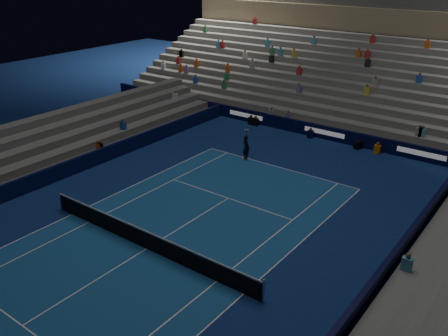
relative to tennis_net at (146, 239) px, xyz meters
name	(u,v)px	position (x,y,z in m)	size (l,w,h in m)	color
ground	(147,249)	(0.00, 0.00, -0.50)	(90.00, 90.00, 0.00)	navy
court_surface	(147,249)	(0.00, 0.00, -0.50)	(10.97, 23.77, 0.01)	navy
sponsor_barrier_far	(325,132)	(0.00, 18.50, 0.00)	(44.00, 0.25, 1.00)	black
sponsor_barrier_east	(343,328)	(9.70, 0.00, 0.00)	(0.25, 37.00, 1.00)	black
sponsor_barrier_west	(25,185)	(-9.70, 0.00, 0.00)	(0.25, 37.00, 1.00)	black
grandstand_main	(377,72)	(0.00, 27.90, 2.87)	(44.00, 15.20, 11.20)	slate
tennis_net	(146,239)	(0.00, 0.00, 0.00)	(12.90, 0.10, 1.10)	#B2B2B7
tennis_player	(246,147)	(-2.43, 11.71, 0.35)	(0.63, 0.41, 1.72)	black
broadcast_camera	(358,145)	(2.75, 18.06, -0.22)	(0.53, 0.91, 0.54)	black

